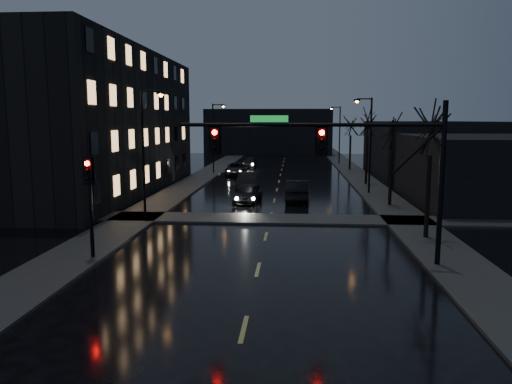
% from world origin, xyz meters
% --- Properties ---
extents(ground, '(160.00, 160.00, 0.00)m').
position_xyz_m(ground, '(0.00, 0.00, 0.00)').
color(ground, black).
rests_on(ground, ground).
extents(sidewalk_left, '(3.00, 140.00, 0.12)m').
position_xyz_m(sidewalk_left, '(-8.50, 35.00, 0.06)').
color(sidewalk_left, '#2D2D2B').
rests_on(sidewalk_left, ground).
extents(sidewalk_right, '(3.00, 140.00, 0.12)m').
position_xyz_m(sidewalk_right, '(8.50, 35.00, 0.06)').
color(sidewalk_right, '#2D2D2B').
rests_on(sidewalk_right, ground).
extents(sidewalk_cross, '(40.00, 3.00, 0.12)m').
position_xyz_m(sidewalk_cross, '(0.00, 18.50, 0.06)').
color(sidewalk_cross, '#2D2D2B').
rests_on(sidewalk_cross, ground).
extents(apartment_block, '(12.00, 30.00, 12.00)m').
position_xyz_m(apartment_block, '(-16.50, 30.00, 6.00)').
color(apartment_block, black).
rests_on(apartment_block, ground).
extents(commercial_right_near, '(10.00, 14.00, 5.00)m').
position_xyz_m(commercial_right_near, '(15.50, 26.00, 2.50)').
color(commercial_right_near, black).
rests_on(commercial_right_near, ground).
extents(commercial_right_far, '(12.00, 18.00, 6.00)m').
position_xyz_m(commercial_right_far, '(17.00, 48.00, 3.00)').
color(commercial_right_far, black).
rests_on(commercial_right_far, ground).
extents(far_block, '(22.00, 10.00, 8.00)m').
position_xyz_m(far_block, '(-3.00, 78.00, 4.00)').
color(far_block, black).
rests_on(far_block, ground).
extents(signal_mast, '(11.11, 0.41, 7.00)m').
position_xyz_m(signal_mast, '(3.85, 9.00, 4.87)').
color(signal_mast, black).
rests_on(signal_mast, ground).
extents(signal_pole_left, '(0.35, 0.41, 4.53)m').
position_xyz_m(signal_pole_left, '(-7.50, 8.99, 3.01)').
color(signal_pole_left, black).
rests_on(signal_pole_left, ground).
extents(tree_near, '(3.52, 3.52, 8.08)m').
position_xyz_m(tree_near, '(8.40, 14.00, 6.22)').
color(tree_near, black).
rests_on(tree_near, ground).
extents(tree_mid_a, '(3.30, 3.30, 7.58)m').
position_xyz_m(tree_mid_a, '(8.40, 24.00, 5.83)').
color(tree_mid_a, black).
rests_on(tree_mid_a, ground).
extents(tree_mid_b, '(3.74, 3.74, 8.59)m').
position_xyz_m(tree_mid_b, '(8.40, 36.00, 6.61)').
color(tree_mid_b, black).
rests_on(tree_mid_b, ground).
extents(tree_far, '(3.43, 3.43, 7.88)m').
position_xyz_m(tree_far, '(8.40, 50.00, 6.06)').
color(tree_far, black).
rests_on(tree_far, ground).
extents(streetlight_l_near, '(1.53, 0.28, 8.00)m').
position_xyz_m(streetlight_l_near, '(-7.58, 18.00, 4.77)').
color(streetlight_l_near, black).
rests_on(streetlight_l_near, ground).
extents(streetlight_l_far, '(1.53, 0.28, 8.00)m').
position_xyz_m(streetlight_l_far, '(-7.58, 45.00, 4.77)').
color(streetlight_l_far, black).
rests_on(streetlight_l_far, ground).
extents(streetlight_r_mid, '(1.53, 0.28, 8.00)m').
position_xyz_m(streetlight_r_mid, '(7.58, 30.00, 4.77)').
color(streetlight_r_mid, black).
rests_on(streetlight_r_mid, ground).
extents(streetlight_r_far, '(1.53, 0.28, 8.00)m').
position_xyz_m(streetlight_r_far, '(7.58, 58.00, 4.77)').
color(streetlight_r_far, black).
rests_on(streetlight_r_far, ground).
extents(oncoming_car_a, '(2.23, 4.41, 1.44)m').
position_xyz_m(oncoming_car_a, '(-1.97, 24.91, 0.72)').
color(oncoming_car_a, black).
rests_on(oncoming_car_a, ground).
extents(oncoming_car_b, '(1.79, 4.98, 1.63)m').
position_xyz_m(oncoming_car_b, '(-2.52, 31.16, 0.82)').
color(oncoming_car_b, black).
rests_on(oncoming_car_b, ground).
extents(oncoming_car_c, '(2.69, 5.25, 1.42)m').
position_xyz_m(oncoming_car_c, '(-4.91, 43.37, 0.71)').
color(oncoming_car_c, black).
rests_on(oncoming_car_c, ground).
extents(oncoming_car_d, '(1.98, 4.47, 1.28)m').
position_xyz_m(oncoming_car_d, '(-4.26, 52.09, 0.64)').
color(oncoming_car_d, black).
rests_on(oncoming_car_d, ground).
extents(lead_car, '(1.92, 5.00, 1.63)m').
position_xyz_m(lead_car, '(1.80, 25.87, 0.81)').
color(lead_car, black).
rests_on(lead_car, ground).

